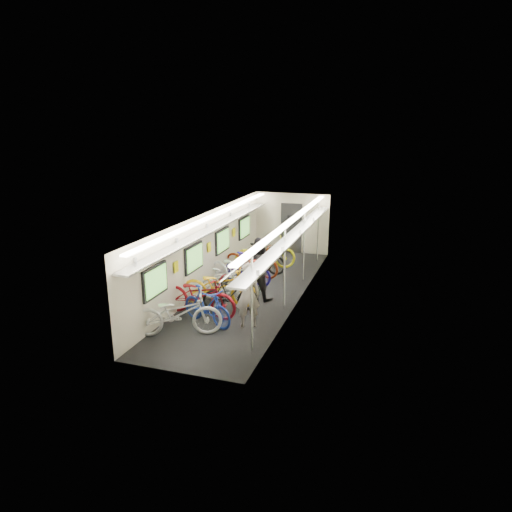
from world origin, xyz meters
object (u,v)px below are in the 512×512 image
Objects in this scene: bicycle_1 at (207,306)px; backpack at (255,267)px; passenger_near at (248,295)px; passenger_mid at (259,269)px; bicycle_0 at (178,313)px.

backpack reaches higher than bicycle_1.
passenger_near is 0.92× the size of passenger_mid.
backpack is at bearing -105.55° from passenger_near.
bicycle_1 is (0.42, 0.79, -0.06)m from bicycle_0.
bicycle_0 is at bearing 82.97° from passenger_mid.
bicycle_0 is 1.26× the size of passenger_near.
bicycle_0 is 1.16× the size of passenger_mid.
passenger_near is at bearing -78.44° from bicycle_0.
passenger_near reaches higher than backpack.
passenger_mid is at bearing -103.88° from passenger_near.
bicycle_0 is 1.28× the size of bicycle_1.
backpack is at bearing -56.99° from bicycle_0.
backpack is at bearing 114.71° from passenger_mid.
bicycle_1 is at bearing -11.83° from passenger_near.
bicycle_0 is 3.19m from passenger_mid.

